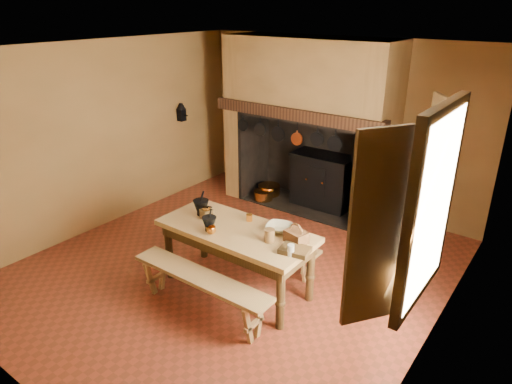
{
  "coord_description": "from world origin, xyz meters",
  "views": [
    {
      "loc": [
        3.33,
        -4.04,
        3.28
      ],
      "look_at": [
        0.13,
        0.3,
        1.03
      ],
      "focal_mm": 32.0,
      "sensor_mm": 36.0,
      "label": 1
    }
  ],
  "objects_px": {
    "mixing_bowl": "(279,228)",
    "wicker_basket": "(296,236)",
    "work_table": "(236,238)",
    "coffee_grinder": "(207,213)",
    "bench_front": "(201,285)",
    "iron_range": "(323,180)"
  },
  "relations": [
    {
      "from": "mixing_bowl",
      "to": "wicker_basket",
      "type": "distance_m",
      "value": 0.33
    },
    {
      "from": "work_table",
      "to": "coffee_grinder",
      "type": "bearing_deg",
      "value": -179.0
    },
    {
      "from": "bench_front",
      "to": "work_table",
      "type": "bearing_deg",
      "value": 90.0
    },
    {
      "from": "iron_range",
      "to": "mixing_bowl",
      "type": "relative_size",
      "value": 5.34
    },
    {
      "from": "bench_front",
      "to": "wicker_basket",
      "type": "relative_size",
      "value": 6.5
    },
    {
      "from": "mixing_bowl",
      "to": "wicker_basket",
      "type": "xyz_separation_m",
      "value": [
        0.31,
        -0.12,
        0.04
      ]
    },
    {
      "from": "iron_range",
      "to": "mixing_bowl",
      "type": "xyz_separation_m",
      "value": [
        0.78,
        -2.53,
        0.37
      ]
    },
    {
      "from": "iron_range",
      "to": "bench_front",
      "type": "relative_size",
      "value": 0.89
    },
    {
      "from": "iron_range",
      "to": "work_table",
      "type": "distance_m",
      "value": 2.81
    },
    {
      "from": "work_table",
      "to": "bench_front",
      "type": "bearing_deg",
      "value": -90.0
    },
    {
      "from": "bench_front",
      "to": "coffee_grinder",
      "type": "xyz_separation_m",
      "value": [
        -0.46,
        0.63,
        0.51
      ]
    },
    {
      "from": "mixing_bowl",
      "to": "bench_front",
      "type": "bearing_deg",
      "value": -115.65
    },
    {
      "from": "coffee_grinder",
      "to": "mixing_bowl",
      "type": "height_order",
      "value": "coffee_grinder"
    },
    {
      "from": "mixing_bowl",
      "to": "wicker_basket",
      "type": "bearing_deg",
      "value": -21.41
    },
    {
      "from": "mixing_bowl",
      "to": "wicker_basket",
      "type": "height_order",
      "value": "wicker_basket"
    },
    {
      "from": "work_table",
      "to": "wicker_basket",
      "type": "relative_size",
      "value": 6.83
    },
    {
      "from": "work_table",
      "to": "bench_front",
      "type": "xyz_separation_m",
      "value": [
        0.0,
        -0.64,
        -0.31
      ]
    },
    {
      "from": "bench_front",
      "to": "mixing_bowl",
      "type": "relative_size",
      "value": 6.02
    },
    {
      "from": "iron_range",
      "to": "work_table",
      "type": "relative_size",
      "value": 0.84
    },
    {
      "from": "work_table",
      "to": "mixing_bowl",
      "type": "bearing_deg",
      "value": 30.84
    },
    {
      "from": "work_table",
      "to": "wicker_basket",
      "type": "xyz_separation_m",
      "value": [
        0.74,
        0.14,
        0.21
      ]
    },
    {
      "from": "coffee_grinder",
      "to": "mixing_bowl",
      "type": "xyz_separation_m",
      "value": [
        0.89,
        0.26,
        -0.04
      ]
    }
  ]
}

